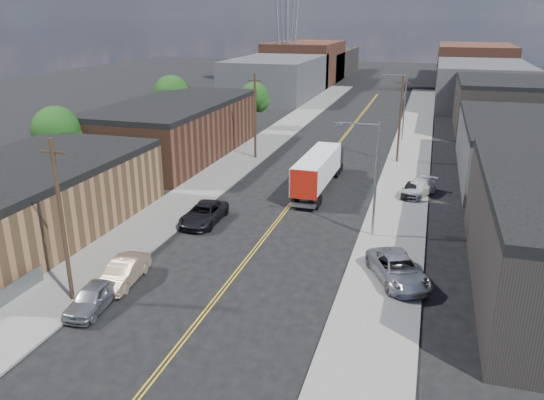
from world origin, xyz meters
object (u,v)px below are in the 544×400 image
Objects in this scene: car_left_b at (124,272)px; car_right_lot_a at (398,269)px; car_left_a at (93,297)px; car_right_lot_b at (418,188)px; car_right_lot_c at (411,190)px; car_left_c at (204,214)px; semi_truck at (320,167)px.

car_left_b is 17.54m from car_right_lot_a.
car_left_b reaches higher than car_left_a.
car_right_lot_a is at bearing -67.63° from car_right_lot_b.
car_right_lot_b reaches higher than car_right_lot_c.
semi_truck is at bearing 58.14° from car_left_c.
car_right_lot_c is at bearing 48.00° from car_left_b.
car_right_lot_a is (16.80, 5.02, 0.17)m from car_left_b.
car_right_lot_a is at bearing -83.87° from car_right_lot_c.
car_left_c is 20.59m from car_right_lot_b.
car_right_lot_b is at bearing 45.43° from car_right_lot_c.
semi_truck is 14.15m from car_left_c.
car_right_lot_b is (17.40, 23.11, 0.07)m from car_left_b.
car_left_a is 18.78m from car_right_lot_a.
car_right_lot_a reaches higher than car_left_c.
semi_truck is at bearing -177.63° from car_right_lot_c.
semi_truck is at bearing 90.84° from car_right_lot_a.
semi_truck is 2.95× the size of car_left_b.
car_left_a is 0.77× the size of car_right_lot_a.
car_right_lot_a is 1.19× the size of car_right_lot_b.
car_left_a is at bearing -93.68° from car_left_c.
car_left_b is 0.98× the size of car_right_lot_b.
car_left_c is at bearing 134.08° from car_right_lot_a.
car_left_c is (0.68, 11.10, 0.00)m from car_left_b.
car_left_b is 28.16m from car_right_lot_c.
car_left_c is at bearing 81.11° from car_left_b.
car_left_a is 1.18× the size of car_right_lot_c.
car_left_c is (0.68, 14.46, 0.03)m from car_left_a.
car_right_lot_a is (16.80, 8.38, 0.19)m from car_left_a.
car_left_c reaches higher than car_right_lot_c.
car_right_lot_a is at bearing 11.22° from car_left_b.
semi_truck reaches higher than car_right_lot_c.
car_left_a is at bearing -99.06° from car_right_lot_b.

